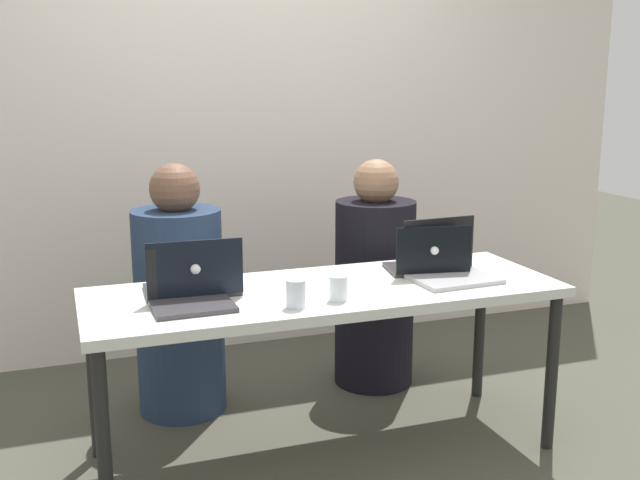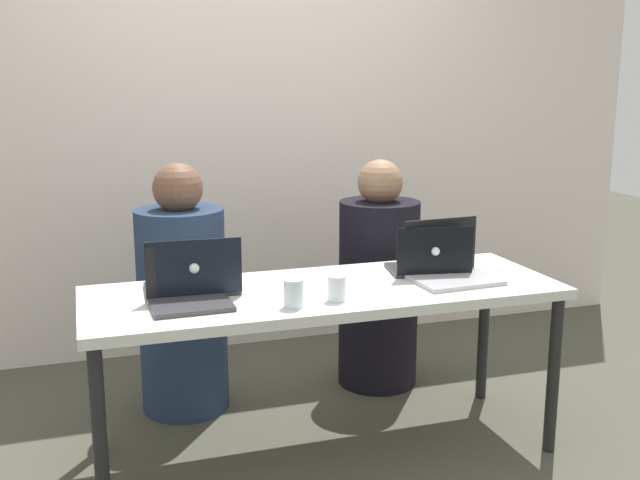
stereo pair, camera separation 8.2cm
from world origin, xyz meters
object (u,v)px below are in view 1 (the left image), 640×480
object	(u,v)px
person_on_right	(374,286)
water_glass_center	(338,290)
person_on_left	(179,303)
laptop_front_left	(190,294)
laptop_back_left	(193,282)
water_glass_left	(296,295)
laptop_front_right	(449,266)
laptop_back_right	(428,262)

from	to	relation	value
person_on_right	water_glass_center	bearing A→B (deg)	50.16
person_on_left	water_glass_center	world-z (taller)	person_on_left
laptop_front_left	person_on_right	bearing A→B (deg)	31.79
laptop_back_left	water_glass_left	size ratio (longest dim) A/B	3.56
water_glass_left	laptop_front_left	bearing A→B (deg)	158.07
laptop_front_left	water_glass_center	xyz separation A→B (m)	(0.53, -0.12, -0.01)
laptop_front_right	laptop_back_right	bearing A→B (deg)	104.60
laptop_front_right	person_on_left	bearing A→B (deg)	143.48
person_on_right	laptop_back_right	distance (m)	0.60
person_on_right	water_glass_left	bearing A→B (deg)	42.94
laptop_front_right	laptop_front_left	bearing A→B (deg)	177.59
laptop_back_left	person_on_right	bearing A→B (deg)	-149.21
laptop_back_left	laptop_front_right	bearing A→B (deg)	175.91
laptop_front_right	laptop_back_left	bearing A→B (deg)	169.89
laptop_back_left	water_glass_left	bearing A→B (deg)	141.04
person_on_left	water_glass_left	size ratio (longest dim) A/B	11.19
laptop_front_right	water_glass_center	xyz separation A→B (m)	(-0.54, -0.14, -0.01)
laptop_back_right	water_glass_center	world-z (taller)	laptop_back_right
laptop_back_right	laptop_front_right	world-z (taller)	laptop_front_right
person_on_left	laptop_front_left	bearing A→B (deg)	83.49
laptop_front_left	person_on_left	bearing A→B (deg)	83.39
person_on_left	water_glass_center	xyz separation A→B (m)	(0.47, -0.79, 0.23)
water_glass_left	person_on_left	bearing A→B (deg)	109.83
person_on_left	water_glass_center	bearing A→B (deg)	119.29
person_on_right	laptop_back_left	distance (m)	1.16
person_on_left	person_on_right	world-z (taller)	person_on_left
laptop_front_right	water_glass_left	bearing A→B (deg)	-170.58
water_glass_center	water_glass_left	world-z (taller)	water_glass_left
laptop_back_right	water_glass_center	distance (m)	0.56
laptop_back_right	water_glass_left	bearing A→B (deg)	32.14
laptop_front_left	water_glass_left	bearing A→B (deg)	-23.48
laptop_front_right	water_glass_center	world-z (taller)	laptop_front_right
laptop_back_right	water_glass_left	size ratio (longest dim) A/B	3.45
laptop_back_left	laptop_front_right	world-z (taller)	laptop_front_right
laptop_back_left	laptop_back_right	bearing A→B (deg)	-177.87
person_on_left	laptop_front_left	distance (m)	0.72
person_on_right	laptop_back_left	world-z (taller)	person_on_right
water_glass_center	water_glass_left	size ratio (longest dim) A/B	0.92
person_on_right	laptop_back_right	xyz separation A→B (m)	(0.00, -0.54, 0.25)
person_on_left	water_glass_left	bearing A→B (deg)	108.38
laptop_front_left	laptop_back_right	world-z (taller)	laptop_back_right
laptop_front_left	laptop_back_right	size ratio (longest dim) A/B	0.83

